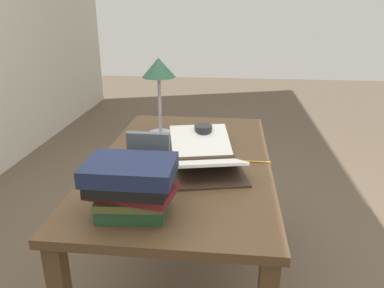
{
  "coord_description": "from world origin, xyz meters",
  "views": [
    {
      "loc": [
        -1.6,
        -0.21,
        1.43
      ],
      "look_at": [
        -0.01,
        -0.04,
        0.82
      ],
      "focal_mm": 35.0,
      "sensor_mm": 36.0,
      "label": 1
    }
  ],
  "objects": [
    {
      "name": "reading_desk",
      "position": [
        0.0,
        0.0,
        0.65
      ],
      "size": [
        1.38,
        0.8,
        0.74
      ],
      "color": "brown",
      "rests_on": "ground_plane"
    },
    {
      "name": "open_book",
      "position": [
        -0.01,
        -0.1,
        0.77
      ],
      "size": [
        0.62,
        0.42,
        0.1
      ],
      "rotation": [
        0.0,
        0.0,
        0.22
      ],
      "color": "#38281E",
      "rests_on": "reading_desk"
    },
    {
      "name": "pencil",
      "position": [
        -0.01,
        -0.32,
        0.74
      ],
      "size": [
        0.01,
        0.17,
        0.01
      ],
      "rotation": [
        0.0,
        0.0,
        0.02
      ],
      "color": "gold",
      "rests_on": "reading_desk"
    },
    {
      "name": "ground_plane",
      "position": [
        0.0,
        0.0,
        0.0
      ],
      "size": [
        12.0,
        12.0,
        0.0
      ],
      "primitive_type": "plane",
      "color": "brown"
    },
    {
      "name": "coffee_mug",
      "position": [
        0.2,
        -0.07,
        0.79
      ],
      "size": [
        0.12,
        0.09,
        0.1
      ],
      "rotation": [
        0.0,
        0.0,
        0.43
      ],
      "color": "#28282D",
      "rests_on": "reading_desk"
    },
    {
      "name": "book_standing_upright",
      "position": [
        -0.29,
        0.1,
        0.85
      ],
      "size": [
        0.03,
        0.16,
        0.23
      ],
      "rotation": [
        0.0,
        0.0,
        -0.02
      ],
      "color": "slate",
      "rests_on": "reading_desk"
    },
    {
      "name": "book_stack_tall",
      "position": [
        -0.5,
        0.12,
        0.85
      ],
      "size": [
        0.22,
        0.31,
        0.2
      ],
      "color": "#234C2D",
      "rests_on": "reading_desk"
    },
    {
      "name": "reading_lamp",
      "position": [
        0.33,
        0.17,
        1.08
      ],
      "size": [
        0.18,
        0.18,
        0.42
      ],
      "color": "#ADADB2",
      "rests_on": "reading_desk"
    }
  ]
}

